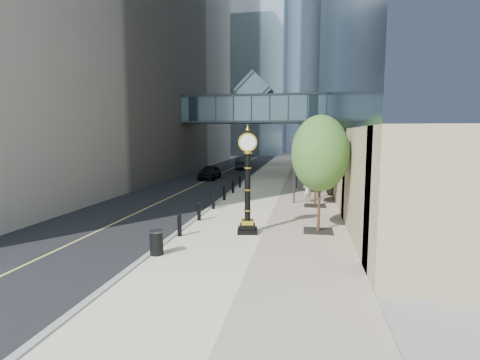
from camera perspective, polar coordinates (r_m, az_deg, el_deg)
name	(u,v)px	position (r m, az deg, el deg)	size (l,w,h in m)	color
ground	(233,247)	(15.99, -1.04, -10.14)	(320.00, 320.00, 0.00)	gray
road	(238,166)	(56.09, -0.28, 2.21)	(8.00, 180.00, 0.02)	black
sidewalk	(292,166)	(55.23, 7.92, 2.09)	(8.00, 180.00, 0.06)	beige
curb	(265,166)	(55.52, 3.79, 2.17)	(0.25, 180.00, 0.07)	gray
distant_tower_c	(282,54)	(138.12, 6.37, 18.59)	(22.00, 22.00, 65.00)	#9EB5C6
skywalk	(254,108)	(43.51, 2.14, 10.96)	(17.00, 4.20, 5.80)	#435E6B
entrance_canopy	(313,141)	(29.01, 11.10, 5.85)	(3.00, 8.00, 4.38)	#383F44
bollard_row	(219,197)	(25.01, -3.19, -2.68)	(0.20, 16.20, 0.90)	black
street_trees	(314,144)	(32.26, 11.20, 5.35)	(3.07, 28.75, 6.30)	black
street_clock	(248,188)	(17.51, 1.17, -1.23)	(1.04, 1.04, 4.95)	black
trash_bin	(156,243)	(15.04, -12.61, -9.40)	(0.52, 0.52, 0.90)	black
pedestrian	(307,191)	(26.15, 10.20, -1.65)	(0.56, 0.37, 1.53)	beige
car_near	(210,172)	(39.30, -4.64, 1.21)	(1.73, 4.29, 1.46)	black
car_far	(244,163)	(50.62, 0.54, 2.60)	(1.69, 4.85, 1.60)	black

